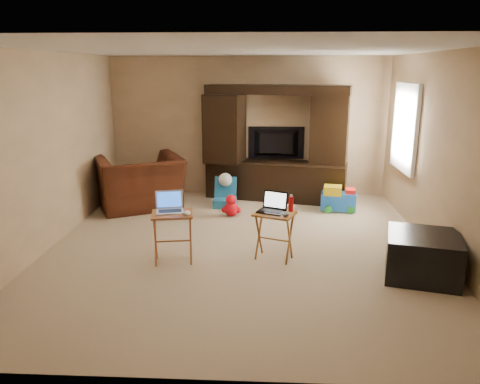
# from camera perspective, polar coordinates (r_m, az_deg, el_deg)

# --- Properties ---
(floor) EXTENTS (5.50, 5.50, 0.00)m
(floor) POSITION_cam_1_polar(r_m,az_deg,el_deg) (6.23, 0.09, -6.66)
(floor) COLOR tan
(floor) RESTS_ON ground
(ceiling) EXTENTS (5.50, 5.50, 0.00)m
(ceiling) POSITION_cam_1_polar(r_m,az_deg,el_deg) (5.80, 0.11, 16.99)
(ceiling) COLOR silver
(ceiling) RESTS_ON ground
(wall_back) EXTENTS (5.00, 0.00, 5.00)m
(wall_back) POSITION_cam_1_polar(r_m,az_deg,el_deg) (8.61, 1.01, 7.95)
(wall_back) COLOR tan
(wall_back) RESTS_ON ground
(wall_front) EXTENTS (5.00, 0.00, 5.00)m
(wall_front) POSITION_cam_1_polar(r_m,az_deg,el_deg) (3.22, -2.32, -3.87)
(wall_front) COLOR tan
(wall_front) RESTS_ON ground
(wall_left) EXTENTS (0.00, 5.50, 5.50)m
(wall_left) POSITION_cam_1_polar(r_m,az_deg,el_deg) (6.51, -22.54, 4.57)
(wall_left) COLOR tan
(wall_left) RESTS_ON ground
(wall_right) EXTENTS (0.00, 5.50, 5.50)m
(wall_right) POSITION_cam_1_polar(r_m,az_deg,el_deg) (6.28, 23.58, 4.14)
(wall_right) COLOR tan
(wall_right) RESTS_ON ground
(window_pane) EXTENTS (0.00, 1.20, 1.20)m
(window_pane) POSITION_cam_1_polar(r_m,az_deg,el_deg) (7.71, 19.61, 7.42)
(window_pane) COLOR white
(window_pane) RESTS_ON ground
(window_frame) EXTENTS (0.06, 1.14, 1.34)m
(window_frame) POSITION_cam_1_polar(r_m,az_deg,el_deg) (7.71, 19.46, 7.42)
(window_frame) COLOR white
(window_frame) RESTS_ON ground
(entertainment_center) EXTENTS (2.54, 1.14, 2.01)m
(entertainment_center) POSITION_cam_1_polar(r_m,az_deg,el_deg) (8.30, 4.48, 5.96)
(entertainment_center) COLOR black
(entertainment_center) RESTS_ON floor
(television) EXTENTS (1.02, 0.14, 0.59)m
(television) POSITION_cam_1_polar(r_m,az_deg,el_deg) (8.55, 4.44, 5.93)
(television) COLOR black
(television) RESTS_ON entertainment_center
(recliner) EXTENTS (1.73, 1.65, 0.87)m
(recliner) POSITION_cam_1_polar(r_m,az_deg,el_deg) (7.99, -12.11, 1.15)
(recliner) COLOR #41180E
(recliner) RESTS_ON floor
(child_rocker) EXTENTS (0.39, 0.45, 0.50)m
(child_rocker) POSITION_cam_1_polar(r_m,az_deg,el_deg) (7.92, -1.86, -0.06)
(child_rocker) COLOR #16577D
(child_rocker) RESTS_ON floor
(plush_toy) EXTENTS (0.32, 0.26, 0.35)m
(plush_toy) POSITION_cam_1_polar(r_m,az_deg,el_deg) (7.43, -1.09, -1.64)
(plush_toy) COLOR red
(plush_toy) RESTS_ON floor
(push_toy) EXTENTS (0.63, 0.50, 0.43)m
(push_toy) POSITION_cam_1_polar(r_m,az_deg,el_deg) (7.87, 11.93, -0.73)
(push_toy) COLOR blue
(push_toy) RESTS_ON floor
(ottoman) EXTENTS (0.94, 0.94, 0.50)m
(ottoman) POSITION_cam_1_polar(r_m,az_deg,el_deg) (5.67, 21.37, -7.27)
(ottoman) COLOR black
(ottoman) RESTS_ON floor
(tray_table_left) EXTENTS (0.54, 0.46, 0.62)m
(tray_table_left) POSITION_cam_1_polar(r_m,az_deg,el_deg) (5.70, -8.16, -5.55)
(tray_table_left) COLOR #A95628
(tray_table_left) RESTS_ON floor
(tray_table_right) EXTENTS (0.56, 0.51, 0.60)m
(tray_table_right) POSITION_cam_1_polar(r_m,az_deg,el_deg) (5.75, 4.18, -5.39)
(tray_table_right) COLOR #A66828
(tray_table_right) RESTS_ON floor
(laptop_left) EXTENTS (0.38, 0.34, 0.24)m
(laptop_left) POSITION_cam_1_polar(r_m,az_deg,el_deg) (5.60, -8.57, -1.29)
(laptop_left) COLOR #B8B7BC
(laptop_left) RESTS_ON tray_table_left
(laptop_right) EXTENTS (0.39, 0.36, 0.24)m
(laptop_right) POSITION_cam_1_polar(r_m,az_deg,el_deg) (5.64, 3.85, -1.33)
(laptop_right) COLOR black
(laptop_right) RESTS_ON tray_table_right
(mouse_left) EXTENTS (0.11, 0.14, 0.05)m
(mouse_left) POSITION_cam_1_polar(r_m,az_deg,el_deg) (5.49, -6.48, -2.56)
(mouse_left) COLOR silver
(mouse_left) RESTS_ON tray_table_left
(mouse_right) EXTENTS (0.12, 0.14, 0.05)m
(mouse_right) POSITION_cam_1_polar(r_m,az_deg,el_deg) (5.54, 5.61, -2.70)
(mouse_right) COLOR #414247
(mouse_right) RESTS_ON tray_table_right
(water_bottle) EXTENTS (0.06, 0.06, 0.18)m
(water_bottle) POSITION_cam_1_polar(r_m,az_deg,el_deg) (5.72, 6.24, -1.46)
(water_bottle) COLOR red
(water_bottle) RESTS_ON tray_table_right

